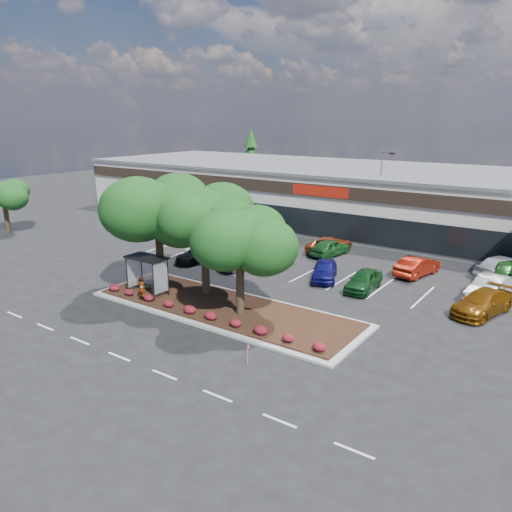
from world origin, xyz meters
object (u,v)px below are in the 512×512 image
Objects in this scene: car_0 at (212,243)px; survey_stake at (248,352)px; light_pole at (381,201)px; car_1 at (200,254)px.

survey_stake is at bearing -36.12° from car_0.
light_pole is 29.60m from survey_stake.
car_0 is (-15.02, 15.31, 0.15)m from survey_stake.
car_0 is at bearing 134.44° from survey_stake.
car_1 is at bearing -118.27° from light_pole.
light_pole is at bearing 74.97° from car_1.
survey_stake is 0.21× the size of car_0.
light_pole reaches higher than survey_stake.
car_1 is (-8.94, -16.63, -3.08)m from light_pole.
car_1 is (1.13, -2.91, -0.19)m from car_0.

